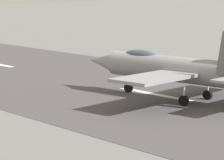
{
  "coord_description": "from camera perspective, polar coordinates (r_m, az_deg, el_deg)",
  "views": [
    {
      "loc": [
        -37.91,
        36.12,
        9.15
      ],
      "look_at": [
        -3.5,
        6.89,
        2.2
      ],
      "focal_mm": 102.23,
      "sensor_mm": 36.0,
      "label": 1
    }
  ],
  "objects": [
    {
      "name": "crew_person",
      "position": [
        64.86,
        1.46,
        1.38
      ],
      "size": [
        0.44,
        0.64,
        1.66
      ],
      "color": "#1E2338",
      "rests_on": "ground"
    },
    {
      "name": "marker_cone_far",
      "position": [
        74.78,
        0.32,
        1.94
      ],
      "size": [
        0.44,
        0.44,
        0.55
      ],
      "primitive_type": "cone",
      "color": "orange",
      "rests_on": "ground"
    },
    {
      "name": "fighter_jet",
      "position": [
        50.09,
        5.76,
        1.04
      ],
      "size": [
        17.91,
        15.08,
        5.67
      ],
      "color": "gray",
      "rests_on": "ground"
    },
    {
      "name": "runway_strip",
      "position": [
        53.14,
        3.24,
        -1.17
      ],
      "size": [
        240.0,
        26.0,
        0.02
      ],
      "color": "#474446",
      "rests_on": "ground"
    },
    {
      "name": "ground_plane",
      "position": [
        53.16,
        3.23,
        -1.17
      ],
      "size": [
        400.0,
        400.0,
        0.0
      ],
      "primitive_type": "plane",
      "color": "slate"
    }
  ]
}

